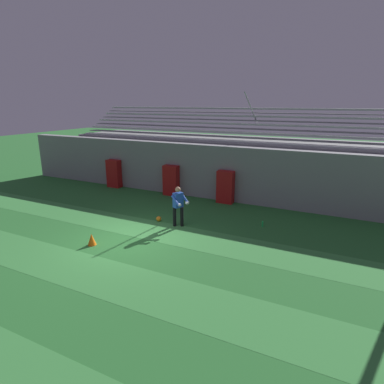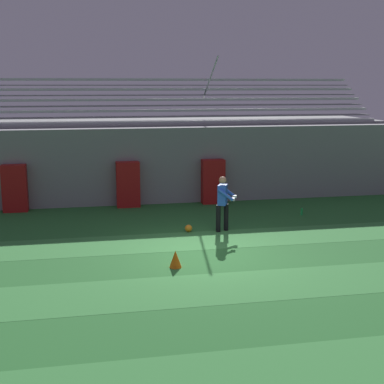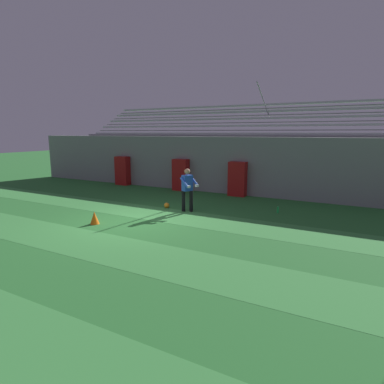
% 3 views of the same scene
% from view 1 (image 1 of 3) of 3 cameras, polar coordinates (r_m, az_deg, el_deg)
% --- Properties ---
extents(ground_plane, '(80.00, 80.00, 0.00)m').
position_cam_1_polar(ground_plane, '(12.17, -11.30, -8.49)').
color(ground_plane, '#286B2D').
extents(turf_stripe_mid, '(28.00, 1.82, 0.01)m').
position_cam_1_polar(turf_stripe_mid, '(10.61, -19.20, -12.90)').
color(turf_stripe_mid, '#38843D').
rests_on(turf_stripe_mid, ground).
extents(turf_stripe_far, '(28.00, 1.82, 0.01)m').
position_cam_1_polar(turf_stripe_far, '(13.12, -7.91, -6.49)').
color(turf_stripe_far, '#38843D').
rests_on(turf_stripe_far, ground).
extents(back_wall, '(24.00, 0.60, 2.80)m').
position_cam_1_polar(back_wall, '(17.09, 1.72, 3.80)').
color(back_wall, gray).
rests_on(back_wall, ground).
extents(padding_pillar_gate_left, '(0.83, 0.44, 1.64)m').
position_cam_1_polar(padding_pillar_gate_left, '(17.44, -3.74, 2.06)').
color(padding_pillar_gate_left, maroon).
rests_on(padding_pillar_gate_left, ground).
extents(padding_pillar_gate_right, '(0.83, 0.44, 1.64)m').
position_cam_1_polar(padding_pillar_gate_right, '(16.14, 5.96, 0.89)').
color(padding_pillar_gate_right, maroon).
rests_on(padding_pillar_gate_right, ground).
extents(padding_pillar_far_left, '(0.83, 0.44, 1.64)m').
position_cam_1_polar(padding_pillar_far_left, '(19.64, -13.70, 3.20)').
color(padding_pillar_far_left, maroon).
rests_on(padding_pillar_far_left, ground).
extents(bleacher_stand, '(18.00, 4.05, 5.43)m').
position_cam_1_polar(bleacher_stand, '(19.18, 4.65, 5.40)').
color(bleacher_stand, gray).
rests_on(bleacher_stand, ground).
extents(goalkeeper, '(0.69, 0.71, 1.67)m').
position_cam_1_polar(goalkeeper, '(12.97, -2.45, -2.14)').
color(goalkeeper, black).
rests_on(goalkeeper, ground).
extents(soccer_ball, '(0.22, 0.22, 0.22)m').
position_cam_1_polar(soccer_ball, '(13.83, -5.94, -4.76)').
color(soccer_ball, orange).
rests_on(soccer_ball, ground).
extents(traffic_cone, '(0.30, 0.30, 0.42)m').
position_cam_1_polar(traffic_cone, '(12.08, -17.40, -8.05)').
color(traffic_cone, orange).
rests_on(traffic_cone, ground).
extents(water_bottle, '(0.07, 0.07, 0.24)m').
position_cam_1_polar(water_bottle, '(13.48, 12.43, -5.57)').
color(water_bottle, green).
rests_on(water_bottle, ground).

